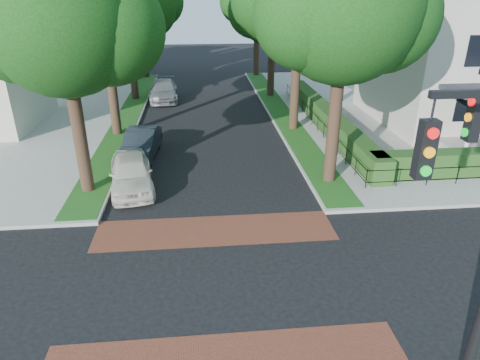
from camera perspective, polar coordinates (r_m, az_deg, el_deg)
ground at (r=13.71m, az=-2.69°, el=-13.67°), size 120.00×120.00×0.00m
sidewalk_ne at (r=36.80m, az=27.74°, el=8.55°), size 30.00×30.00×0.15m
crosswalk_far at (r=16.35m, az=-3.31°, el=-6.72°), size 9.00×2.20×0.01m
grass_strip_ne at (r=31.55m, az=5.33°, el=9.15°), size 1.60×29.80×0.02m
grass_strip_nw at (r=31.41m, az=-14.65°, el=8.39°), size 1.60×29.80×0.02m
tree_right_near at (r=19.01m, az=13.89°, el=21.33°), size 7.75×6.67×10.66m
tree_right_far at (r=35.55m, az=4.51°, el=21.94°), size 7.25×6.23×9.74m
tree_left_near at (r=18.72m, az=-22.27°, el=19.15°), size 7.50×6.45×10.20m
tree_left_far at (r=35.37m, az=-14.72°, el=21.61°), size 7.00×6.02×9.86m
hedge_main_road at (r=28.11m, az=11.57°, el=8.08°), size 1.00×18.00×1.20m
fence_main_road at (r=27.93m, az=9.96°, el=7.79°), size 0.06×18.00×0.90m
house_left_far at (r=45.48m, az=-26.26°, el=17.86°), size 10.00×9.00×10.14m
parked_car_front at (r=19.86m, az=-14.33°, el=0.94°), size 2.59×4.83×1.56m
parked_car_middle at (r=23.60m, az=-13.04°, el=4.76°), size 1.93×4.61×1.48m
parked_car_rear at (r=35.65m, az=-10.13°, el=11.67°), size 2.39×5.36×1.53m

